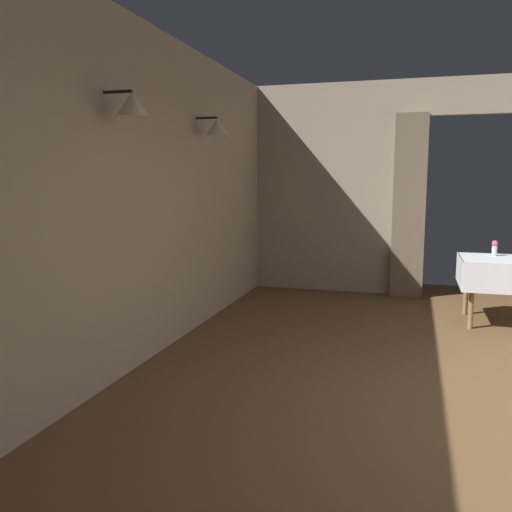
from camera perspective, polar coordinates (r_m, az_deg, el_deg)
wall_left at (r=4.38m, az=-16.09°, el=6.12°), size 0.49×8.40×3.00m
wall_back at (r=7.92m, az=22.73°, el=6.61°), size 6.40×0.27×3.00m
flower_vase_mid at (r=6.89m, az=24.00°, el=0.84°), size 0.07×0.07×0.18m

